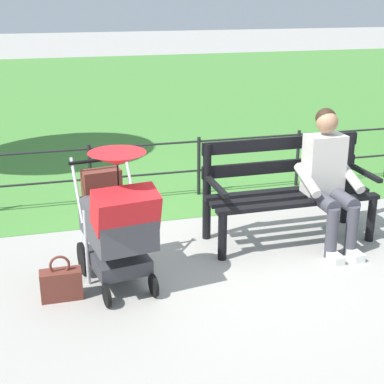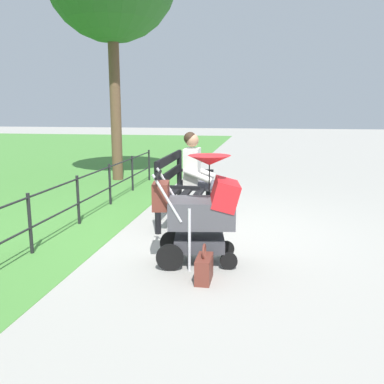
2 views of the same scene
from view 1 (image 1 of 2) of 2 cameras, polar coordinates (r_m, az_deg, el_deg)
name	(u,v)px [view 1 (image 1 of 2)]	position (r m, az deg, el deg)	size (l,w,h in m)	color
ground_plane	(242,246)	(5.40, 5.02, -5.47)	(60.00, 60.00, 0.00)	#9E9B93
grass_lawn	(115,93)	(13.68, -7.80, 9.85)	(40.00, 16.00, 0.01)	#478438
park_bench	(287,186)	(5.48, 9.54, 0.63)	(1.60, 0.61, 0.96)	black
person_on_bench	(329,175)	(5.38, 13.61, 1.68)	(0.53, 0.74, 1.28)	#42424C
stroller	(117,218)	(4.50, -7.53, -2.63)	(0.63, 0.95, 1.15)	black
handbag	(61,284)	(4.58, -13.03, -8.99)	(0.32, 0.14, 0.37)	brown
park_fence	(221,159)	(6.66, 2.96, 3.36)	(7.55, 0.04, 0.70)	black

